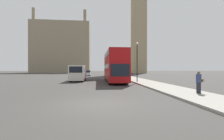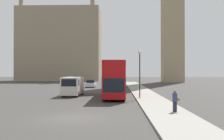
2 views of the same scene
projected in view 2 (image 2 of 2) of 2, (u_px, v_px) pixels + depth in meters
The scene contains 8 objects.
ground_plane at pixel (73, 118), 16.65m from camera, with size 300.00×300.00×0.00m, color #383533.
sidewalk_strip at pixel (173, 117), 16.47m from camera, with size 3.33×120.00×0.15m.
building_block_distant at pixel (60, 45), 91.48m from camera, with size 29.30×12.52×31.90m.
red_double_decker_bus at pixel (115, 78), 30.23m from camera, with size 2.46×10.71×4.33m.
white_van at pixel (73, 86), 32.57m from camera, with size 2.15×5.50×2.43m.
pedestrian at pixel (175, 101), 18.39m from camera, with size 0.51×0.35×1.58m.
street_lamp at pixel (140, 67), 28.46m from camera, with size 0.36×0.36×5.40m.
parked_sedan at pixel (91, 84), 50.90m from camera, with size 1.82×4.36×1.50m.
Camera 2 is at (3.09, -16.60, 3.06)m, focal length 40.00 mm.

